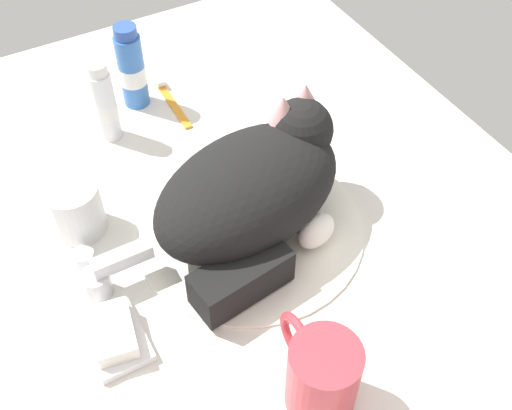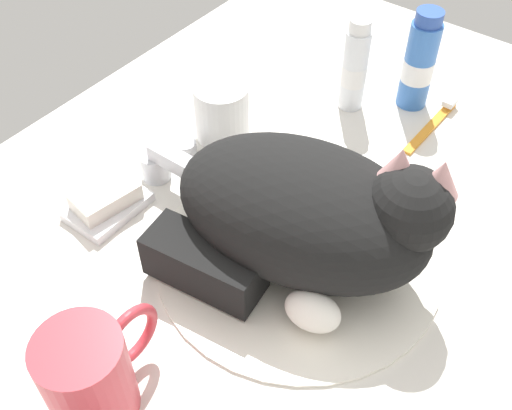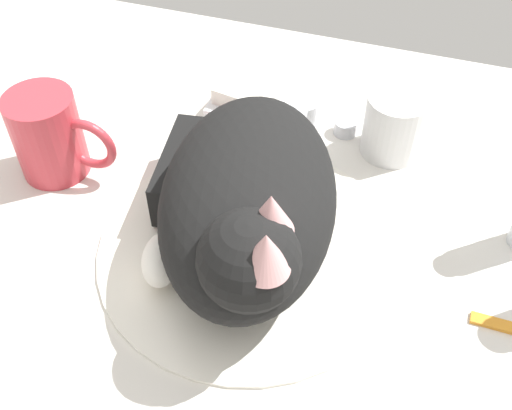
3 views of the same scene
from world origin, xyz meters
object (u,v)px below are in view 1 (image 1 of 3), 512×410
object	(u,v)px
soap_bar	(114,332)
faucet	(104,278)
toothpaste_bottle	(105,104)
mouthwash_bottle	(132,69)
coffee_mug	(321,375)
cat	(255,188)
rinse_cup	(76,209)
toothbrush	(170,99)

from	to	relation	value
soap_bar	faucet	bearing A→B (deg)	-12.10
toothpaste_bottle	mouthwash_bottle	size ratio (longest dim) A/B	0.94
soap_bar	coffee_mug	bearing A→B (deg)	-135.01
coffee_mug	soap_bar	xyz separation A→B (cm)	(16.83, 16.83, -2.70)
faucet	toothpaste_bottle	size ratio (longest dim) A/B	1.02
soap_bar	cat	bearing A→B (deg)	-71.53
faucet	rinse_cup	xyz separation A→B (cm)	(11.00, -0.33, 1.49)
rinse_cup	toothbrush	size ratio (longest dim) A/B	0.58
toothpaste_bottle	toothbrush	distance (cm)	12.85
cat	coffee_mug	xyz separation A→B (cm)	(-24.32, 5.59, -2.63)
toothpaste_bottle	mouthwash_bottle	xyz separation A→B (cm)	(5.62, -6.45, 0.38)
faucet	cat	bearing A→B (deg)	-90.27
cat	toothpaste_bottle	size ratio (longest dim) A/B	2.23
toothpaste_bottle	mouthwash_bottle	distance (cm)	8.56
rinse_cup	soap_bar	bearing A→B (deg)	173.99
coffee_mug	toothbrush	size ratio (longest dim) A/B	0.92
coffee_mug	soap_bar	world-z (taller)	coffee_mug
cat	mouthwash_bottle	xyz separation A→B (cm)	(32.22, 4.02, -1.09)
cat	toothpaste_bottle	world-z (taller)	cat
cat	toothbrush	size ratio (longest dim) A/B	2.24
faucet	rinse_cup	size ratio (longest dim) A/B	1.77
faucet	cat	xyz separation A→B (cm)	(-0.10, -20.79, 5.28)
cat	soap_bar	xyz separation A→B (cm)	(-7.49, 22.42, -5.33)
faucet	soap_bar	xyz separation A→B (cm)	(-7.58, 1.63, -0.05)
coffee_mug	rinse_cup	bearing A→B (deg)	22.77
mouthwash_bottle	soap_bar	bearing A→B (deg)	155.14
coffee_mug	soap_bar	distance (cm)	23.95
soap_bar	mouthwash_bottle	size ratio (longest dim) A/B	0.52
rinse_cup	toothpaste_bottle	xyz separation A→B (cm)	(15.51, -9.99, 2.32)
coffee_mug	toothpaste_bottle	bearing A→B (deg)	5.47
toothbrush	mouthwash_bottle	bearing A→B (deg)	61.29
rinse_cup	toothbrush	xyz separation A→B (cm)	(18.54, -21.16, -3.26)
faucet	mouthwash_bottle	size ratio (longest dim) A/B	0.97
toothbrush	faucet	bearing A→B (deg)	143.96
toothpaste_bottle	toothbrush	xyz separation A→B (cm)	(3.03, -11.17, -5.58)
soap_bar	toothpaste_bottle	xyz separation A→B (cm)	(34.09, -11.95, 3.85)
faucet	toothpaste_bottle	distance (cm)	28.70
faucet	rinse_cup	bearing A→B (deg)	-1.73
faucet	soap_bar	world-z (taller)	faucet
coffee_mug	rinse_cup	size ratio (longest dim) A/B	1.59
cat	soap_bar	bearing A→B (deg)	108.47
mouthwash_bottle	toothbrush	world-z (taller)	mouthwash_bottle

